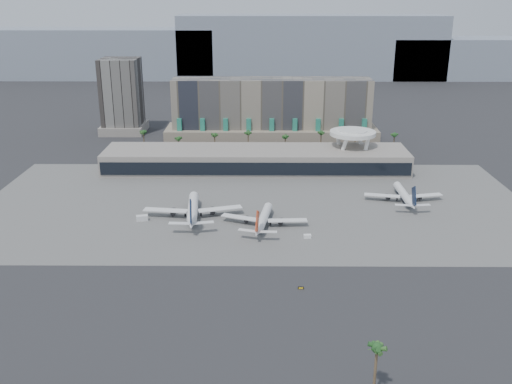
{
  "coord_description": "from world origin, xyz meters",
  "views": [
    {
      "loc": [
        2.47,
        -199.48,
        96.6
      ],
      "look_at": [
        0.69,
        40.0,
        11.43
      ],
      "focal_mm": 40.0,
      "sensor_mm": 36.0,
      "label": 1
    }
  ],
  "objects_px": {
    "airliner_centre": "(263,218)",
    "taxiway_sign": "(301,288)",
    "airliner_left": "(193,209)",
    "service_vehicle_a": "(142,218)",
    "airliner_right": "(404,195)",
    "service_vehicle_b": "(307,236)"
  },
  "relations": [
    {
      "from": "airliner_right",
      "to": "service_vehicle_b",
      "type": "bearing_deg",
      "value": -139.31
    },
    {
      "from": "airliner_left",
      "to": "taxiway_sign",
      "type": "height_order",
      "value": "airliner_left"
    },
    {
      "from": "airliner_centre",
      "to": "taxiway_sign",
      "type": "xyz_separation_m",
      "value": [
        12.56,
        -55.71,
        -2.95
      ]
    },
    {
      "from": "airliner_left",
      "to": "service_vehicle_a",
      "type": "distance_m",
      "value": 22.7
    },
    {
      "from": "airliner_left",
      "to": "service_vehicle_b",
      "type": "bearing_deg",
      "value": -29.11
    },
    {
      "from": "service_vehicle_a",
      "to": "taxiway_sign",
      "type": "relative_size",
      "value": 2.5
    },
    {
      "from": "airliner_right",
      "to": "service_vehicle_a",
      "type": "xyz_separation_m",
      "value": [
        -121.7,
        -25.4,
        -2.18
      ]
    },
    {
      "from": "airliner_centre",
      "to": "airliner_right",
      "type": "height_order",
      "value": "airliner_right"
    },
    {
      "from": "airliner_centre",
      "to": "service_vehicle_b",
      "type": "distance_m",
      "value": 22.51
    },
    {
      "from": "airliner_left",
      "to": "service_vehicle_b",
      "type": "height_order",
      "value": "airliner_left"
    },
    {
      "from": "airliner_left",
      "to": "airliner_right",
      "type": "relative_size",
      "value": 1.17
    },
    {
      "from": "airliner_right",
      "to": "airliner_left",
      "type": "bearing_deg",
      "value": -168.59
    },
    {
      "from": "airliner_left",
      "to": "airliner_centre",
      "type": "height_order",
      "value": "airliner_left"
    },
    {
      "from": "airliner_right",
      "to": "airliner_centre",
      "type": "bearing_deg",
      "value": -156.33
    },
    {
      "from": "airliner_right",
      "to": "taxiway_sign",
      "type": "xyz_separation_m",
      "value": [
        -55.41,
        -86.13,
        -2.96
      ]
    },
    {
      "from": "airliner_left",
      "to": "service_vehicle_a",
      "type": "xyz_separation_m",
      "value": [
        -22.07,
        -4.52,
        -2.77
      ]
    },
    {
      "from": "service_vehicle_b",
      "to": "taxiway_sign",
      "type": "bearing_deg",
      "value": -103.16
    },
    {
      "from": "airliner_left",
      "to": "service_vehicle_b",
      "type": "distance_m",
      "value": 54.76
    },
    {
      "from": "service_vehicle_b",
      "to": "airliner_left",
      "type": "bearing_deg",
      "value": 149.72
    },
    {
      "from": "service_vehicle_b",
      "to": "taxiway_sign",
      "type": "relative_size",
      "value": 1.49
    },
    {
      "from": "airliner_left",
      "to": "airliner_right",
      "type": "distance_m",
      "value": 101.8
    },
    {
      "from": "service_vehicle_a",
      "to": "airliner_centre",
      "type": "bearing_deg",
      "value": -18.95
    }
  ]
}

